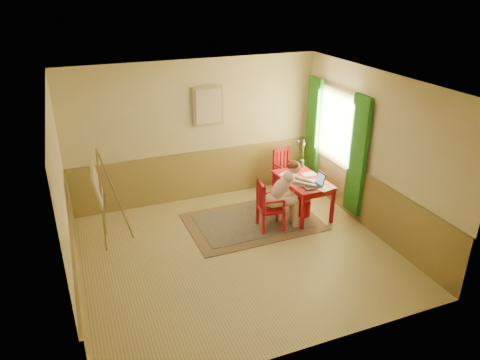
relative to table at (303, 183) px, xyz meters
name	(u,v)px	position (x,y,z in m)	size (l,w,h in m)	color
room	(238,175)	(-1.63, -0.84, 0.77)	(5.04, 4.54, 2.84)	tan
wainscot	(222,205)	(-1.63, -0.05, -0.13)	(5.00, 4.50, 1.00)	#9E8442
window	(335,138)	(0.79, 0.26, 0.71)	(0.12, 2.01, 2.20)	white
wall_portrait	(208,106)	(-1.38, 1.36, 1.27)	(0.60, 0.05, 0.76)	tan
rug	(253,222)	(-1.01, 0.01, -0.62)	(2.42, 1.63, 0.02)	#8C7251
table	(303,183)	(0.00, 0.00, 0.00)	(0.76, 1.22, 0.72)	red
chair_left	(268,206)	(-0.84, -0.29, -0.17)	(0.47, 0.45, 0.92)	red
chair_back	(285,171)	(0.12, 0.95, -0.16)	(0.50, 0.51, 0.94)	red
figure	(285,192)	(-0.55, -0.33, 0.07)	(0.96, 0.46, 1.27)	beige
laptop	(314,184)	(0.03, -0.36, 0.14)	(0.41, 0.26, 0.24)	#1E2338
papers	(309,179)	(0.09, -0.06, 0.09)	(0.70, 1.11, 0.00)	white
vase	(302,155)	(0.26, 0.54, 0.34)	(0.18, 0.27, 0.54)	#3F724C
wastebasket	(302,208)	(-0.03, -0.10, -0.47)	(0.30, 0.30, 0.32)	red
easel	(100,189)	(-3.61, 0.30, 0.38)	(0.60, 0.76, 1.71)	olive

